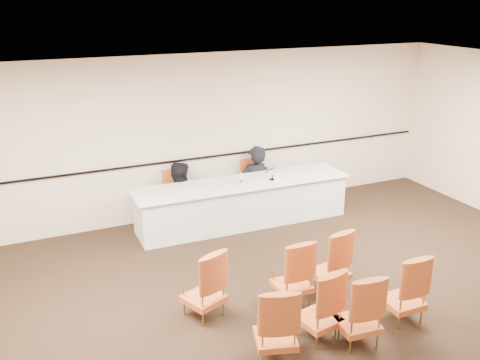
{
  "coord_description": "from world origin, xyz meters",
  "views": [
    {
      "loc": [
        -3.2,
        -4.97,
        3.99
      ],
      "look_at": [
        0.21,
        2.6,
        1.07
      ],
      "focal_mm": 40.0,
      "sensor_mm": 36.0,
      "label": 1
    }
  ],
  "objects_px": {
    "panelist_main": "(256,190)",
    "aud_chair_back_right": "(403,286)",
    "aud_chair_front_right": "(330,259)",
    "panel_table": "(243,203)",
    "aud_chair_extra": "(319,303)",
    "microphone": "(272,173)",
    "water_bottle": "(241,178)",
    "panelist_second_chair": "(178,196)",
    "aud_chair_back_left": "(276,322)",
    "aud_chair_back_mid": "(358,308)",
    "panelist_main_chair": "(256,185)",
    "drinking_glass": "(244,182)",
    "aud_chair_front_left": "(203,283)",
    "panelist_second": "(179,206)",
    "coffee_cup": "(276,177)",
    "aud_chair_front_mid": "(292,271)"
  },
  "relations": [
    {
      "from": "panelist_main",
      "to": "aud_chair_back_mid",
      "type": "relative_size",
      "value": 1.89
    },
    {
      "from": "aud_chair_front_left",
      "to": "aud_chair_back_right",
      "type": "height_order",
      "value": "same"
    },
    {
      "from": "panelist_second",
      "to": "aud_chair_front_right",
      "type": "relative_size",
      "value": 1.77
    },
    {
      "from": "aud_chair_back_right",
      "to": "panelist_second",
      "type": "bearing_deg",
      "value": 111.49
    },
    {
      "from": "panelist_main_chair",
      "to": "aud_chair_extra",
      "type": "relative_size",
      "value": 1.0
    },
    {
      "from": "coffee_cup",
      "to": "aud_chair_back_left",
      "type": "distance_m",
      "value": 3.93
    },
    {
      "from": "aud_chair_back_right",
      "to": "aud_chair_front_right",
      "type": "bearing_deg",
      "value": 114.55
    },
    {
      "from": "coffee_cup",
      "to": "aud_chair_front_mid",
      "type": "bearing_deg",
      "value": -113.32
    },
    {
      "from": "panelist_main_chair",
      "to": "aud_chair_front_left",
      "type": "bearing_deg",
      "value": -124.86
    },
    {
      "from": "drinking_glass",
      "to": "aud_chair_extra",
      "type": "height_order",
      "value": "aud_chair_extra"
    },
    {
      "from": "panelist_main_chair",
      "to": "water_bottle",
      "type": "xyz_separation_m",
      "value": [
        -0.6,
        -0.63,
        0.42
      ]
    },
    {
      "from": "panelist_second",
      "to": "aud_chair_front_mid",
      "type": "relative_size",
      "value": 1.77
    },
    {
      "from": "microphone",
      "to": "aud_chair_front_right",
      "type": "distance_m",
      "value": 2.58
    },
    {
      "from": "panelist_main_chair",
      "to": "aud_chair_front_mid",
      "type": "relative_size",
      "value": 1.0
    },
    {
      "from": "panel_table",
      "to": "panelist_main",
      "type": "relative_size",
      "value": 2.2
    },
    {
      "from": "panelist_second_chair",
      "to": "coffee_cup",
      "type": "relative_size",
      "value": 6.57
    },
    {
      "from": "aud_chair_front_right",
      "to": "panel_table",
      "type": "bearing_deg",
      "value": 82.77
    },
    {
      "from": "panelist_main",
      "to": "aud_chair_back_right",
      "type": "height_order",
      "value": "panelist_main"
    },
    {
      "from": "panelist_main",
      "to": "panelist_second_chair",
      "type": "relative_size",
      "value": 1.89
    },
    {
      "from": "microphone",
      "to": "drinking_glass",
      "type": "height_order",
      "value": "microphone"
    },
    {
      "from": "panel_table",
      "to": "aud_chair_extra",
      "type": "height_order",
      "value": "aud_chair_extra"
    },
    {
      "from": "panel_table",
      "to": "aud_chair_extra",
      "type": "distance_m",
      "value": 3.55
    },
    {
      "from": "panel_table",
      "to": "water_bottle",
      "type": "bearing_deg",
      "value": -136.62
    },
    {
      "from": "panelist_second",
      "to": "aud_chair_extra",
      "type": "xyz_separation_m",
      "value": [
        0.43,
        -4.1,
        0.19
      ]
    },
    {
      "from": "panelist_main_chair",
      "to": "coffee_cup",
      "type": "xyz_separation_m",
      "value": [
        0.05,
        -0.74,
        0.39
      ]
    },
    {
      "from": "drinking_glass",
      "to": "aud_chair_front_left",
      "type": "height_order",
      "value": "aud_chair_front_left"
    },
    {
      "from": "panelist_second_chair",
      "to": "water_bottle",
      "type": "bearing_deg",
      "value": -33.35
    },
    {
      "from": "water_bottle",
      "to": "coffee_cup",
      "type": "bearing_deg",
      "value": -9.87
    },
    {
      "from": "panelist_second_chair",
      "to": "aud_chair_extra",
      "type": "bearing_deg",
      "value": -82.79
    },
    {
      "from": "panelist_main_chair",
      "to": "microphone",
      "type": "xyz_separation_m",
      "value": [
        0.01,
        -0.67,
        0.46
      ]
    },
    {
      "from": "drinking_glass",
      "to": "aud_chair_front_left",
      "type": "relative_size",
      "value": 0.11
    },
    {
      "from": "panelist_second",
      "to": "coffee_cup",
      "type": "bearing_deg",
      "value": 168.77
    },
    {
      "from": "panelist_second_chair",
      "to": "aud_chair_back_right",
      "type": "bearing_deg",
      "value": -67.85
    },
    {
      "from": "water_bottle",
      "to": "aud_chair_front_right",
      "type": "height_order",
      "value": "water_bottle"
    },
    {
      "from": "panelist_main_chair",
      "to": "aud_chair_back_left",
      "type": "relative_size",
      "value": 1.0
    },
    {
      "from": "aud_chair_back_right",
      "to": "panelist_main_chair",
      "type": "bearing_deg",
      "value": 91.32
    },
    {
      "from": "coffee_cup",
      "to": "water_bottle",
      "type": "bearing_deg",
      "value": 170.13
    },
    {
      "from": "microphone",
      "to": "aud_chair_back_mid",
      "type": "height_order",
      "value": "microphone"
    },
    {
      "from": "aud_chair_extra",
      "to": "microphone",
      "type": "bearing_deg",
      "value": 61.16
    },
    {
      "from": "aud_chair_back_right",
      "to": "aud_chair_extra",
      "type": "distance_m",
      "value": 1.19
    },
    {
      "from": "coffee_cup",
      "to": "aud_chair_back_mid",
      "type": "bearing_deg",
      "value": -102.6
    },
    {
      "from": "panel_table",
      "to": "coffee_cup",
      "type": "height_order",
      "value": "coffee_cup"
    },
    {
      "from": "panel_table",
      "to": "aud_chair_extra",
      "type": "xyz_separation_m",
      "value": [
        -0.59,
        -3.5,
        0.08
      ]
    },
    {
      "from": "panelist_main_chair",
      "to": "panelist_second",
      "type": "height_order",
      "value": "panelist_second"
    },
    {
      "from": "drinking_glass",
      "to": "panelist_main_chair",
      "type": "bearing_deg",
      "value": 50.99
    },
    {
      "from": "aud_chair_back_left",
      "to": "panelist_main_chair",
      "type": "bearing_deg",
      "value": 84.37
    },
    {
      "from": "aud_chair_front_right",
      "to": "water_bottle",
      "type": "bearing_deg",
      "value": 84.29
    },
    {
      "from": "panelist_second_chair",
      "to": "aud_chair_back_left",
      "type": "distance_m",
      "value": 4.23
    },
    {
      "from": "panel_table",
      "to": "microphone",
      "type": "distance_m",
      "value": 0.77
    },
    {
      "from": "microphone",
      "to": "water_bottle",
      "type": "height_order",
      "value": "microphone"
    }
  ]
}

